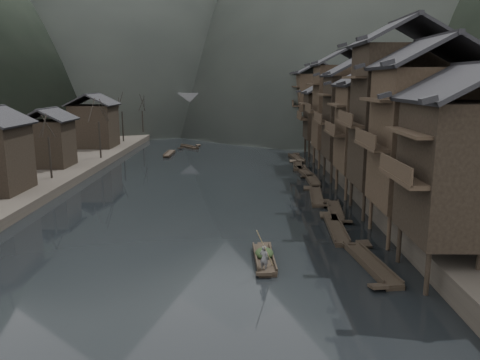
{
  "coord_description": "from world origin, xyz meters",
  "views": [
    {
      "loc": [
        4.11,
        -34.54,
        11.62
      ],
      "look_at": [
        3.72,
        8.39,
        2.5
      ],
      "focal_mm": 35.0,
      "sensor_mm": 36.0,
      "label": 1
    }
  ],
  "objects": [
    {
      "name": "cargo_heap",
      "position": [
        5.45,
        -5.36,
        0.81
      ],
      "size": [
        1.23,
        1.61,
        0.74
      ],
      "primitive_type": "ellipsoid",
      "color": "black",
      "rests_on": "hero_sampan"
    },
    {
      "name": "right_bank",
      "position": [
        35.0,
        40.0,
        0.9
      ],
      "size": [
        40.0,
        200.0,
        1.8
      ],
      "primitive_type": "cube",
      "color": "#2D2823",
      "rests_on": "ground"
    },
    {
      "name": "stilt_houses",
      "position": [
        17.28,
        19.13,
        9.11
      ],
      "size": [
        9.0,
        67.6,
        16.96
      ],
      "color": "black",
      "rests_on": "ground"
    },
    {
      "name": "moored_sampans",
      "position": [
        11.81,
        14.75,
        0.2
      ],
      "size": [
        2.8,
        49.72,
        0.47
      ],
      "color": "black",
      "rests_on": "water"
    },
    {
      "name": "midriver_boats",
      "position": [
        -3.45,
        55.17,
        0.2
      ],
      "size": [
        10.58,
        41.28,
        0.45
      ],
      "color": "black",
      "rests_on": "water"
    },
    {
      "name": "stone_bridge",
      "position": [
        -0.0,
        72.0,
        5.11
      ],
      "size": [
        40.0,
        6.0,
        9.0
      ],
      "color": "#4C4C4F",
      "rests_on": "ground"
    },
    {
      "name": "left_bank",
      "position": [
        -35.0,
        40.0,
        0.6
      ],
      "size": [
        40.0,
        200.0,
        1.2
      ],
      "primitive_type": "cube",
      "color": "#2D2823",
      "rests_on": "ground"
    },
    {
      "name": "left_houses",
      "position": [
        -20.5,
        20.12,
        5.66
      ],
      "size": [
        8.1,
        53.2,
        8.73
      ],
      "color": "black",
      "rests_on": "left_bank"
    },
    {
      "name": "water",
      "position": [
        0.0,
        0.0,
        0.0
      ],
      "size": [
        300.0,
        300.0,
        0.0
      ],
      "primitive_type": "plane",
      "color": "black",
      "rests_on": "ground"
    },
    {
      "name": "hero_sampan",
      "position": [
        5.44,
        -5.61,
        0.2
      ],
      "size": [
        1.42,
        5.62,
        0.44
      ],
      "color": "black",
      "rests_on": "water"
    },
    {
      "name": "bare_trees",
      "position": [
        -17.0,
        29.68,
        6.34
      ],
      "size": [
        3.79,
        72.27,
        7.57
      ],
      "color": "black",
      "rests_on": "left_bank"
    },
    {
      "name": "bamboo_pole",
      "position": [
        5.54,
        -7.56,
        3.88
      ],
      "size": [
        1.48,
        2.15,
        3.66
      ],
      "primitive_type": "cylinder",
      "rotation": [
        0.6,
        0.0,
        -0.59
      ],
      "color": "#8C7A51",
      "rests_on": "boatman"
    },
    {
      "name": "boatman",
      "position": [
        5.34,
        -7.56,
        1.25
      ],
      "size": [
        0.7,
        0.63,
        1.61
      ],
      "primitive_type": "imported",
      "rotation": [
        0.0,
        0.0,
        2.6
      ],
      "color": "#505052",
      "rests_on": "hero_sampan"
    }
  ]
}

